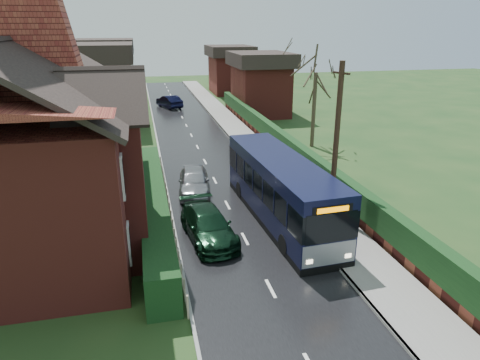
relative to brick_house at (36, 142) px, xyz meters
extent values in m
plane|color=#354A1F|center=(8.73, -4.78, -4.38)|extent=(140.00, 140.00, 0.00)
cube|color=black|center=(8.73, 5.22, -4.37)|extent=(6.00, 100.00, 0.02)
cube|color=slate|center=(12.98, 5.22, -4.31)|extent=(2.50, 100.00, 0.14)
cube|color=gray|center=(11.78, 5.22, -4.31)|extent=(0.12, 100.00, 0.14)
cube|color=gray|center=(5.68, 5.22, -4.33)|extent=(0.12, 100.00, 0.10)
cube|color=black|center=(4.83, 0.22, -3.58)|extent=(1.20, 16.00, 1.60)
cube|color=maroon|center=(14.53, 5.22, -4.08)|extent=(0.30, 50.00, 0.60)
cube|color=black|center=(14.53, 5.22, -3.18)|extent=(0.60, 50.00, 1.20)
cube|color=maroon|center=(-0.27, 0.22, -1.38)|extent=(8.00, 14.00, 6.00)
cube|color=maroon|center=(3.23, -2.78, -1.38)|extent=(2.50, 4.00, 6.00)
cube|color=brown|center=(0.73, 4.22, 4.82)|extent=(0.90, 1.40, 2.20)
cube|color=silver|center=(3.78, -4.78, -2.78)|extent=(0.08, 1.20, 1.60)
cube|color=black|center=(3.81, -4.78, -2.78)|extent=(0.03, 0.95, 1.35)
cube|color=silver|center=(3.78, -4.78, -0.18)|extent=(0.08, 1.20, 1.60)
cube|color=black|center=(3.81, -4.78, -0.18)|extent=(0.03, 0.95, 1.35)
cube|color=silver|center=(3.78, -0.78, -2.78)|extent=(0.08, 1.20, 1.60)
cube|color=black|center=(3.81, -0.78, -2.78)|extent=(0.03, 0.95, 1.35)
cube|color=silver|center=(3.78, -0.78, -0.18)|extent=(0.08, 1.20, 1.60)
cube|color=black|center=(3.81, -0.78, -0.18)|extent=(0.03, 0.95, 1.35)
cube|color=silver|center=(3.78, 3.22, -2.78)|extent=(0.08, 1.20, 1.60)
cube|color=black|center=(3.81, 3.22, -2.78)|extent=(0.03, 0.95, 1.35)
cube|color=silver|center=(3.78, 3.22, -0.18)|extent=(0.08, 1.20, 1.60)
cube|color=black|center=(3.81, 3.22, -0.18)|extent=(0.03, 0.95, 1.35)
cube|color=silver|center=(3.78, 5.72, -2.78)|extent=(0.08, 1.20, 1.60)
cube|color=black|center=(3.81, 5.72, -2.78)|extent=(0.03, 0.95, 1.35)
cube|color=silver|center=(3.78, 5.72, -0.18)|extent=(0.08, 1.20, 1.60)
cube|color=black|center=(3.81, 5.72, -0.18)|extent=(0.03, 0.95, 1.35)
cube|color=black|center=(10.93, -1.09, -3.51)|extent=(2.94, 10.49, 1.08)
cube|color=black|center=(10.93, -1.09, -2.40)|extent=(2.96, 10.49, 1.13)
cube|color=black|center=(10.93, -1.09, -1.53)|extent=(2.94, 10.49, 0.62)
cube|color=black|center=(10.93, -1.09, -4.21)|extent=(2.94, 10.49, 0.33)
cube|color=gray|center=(11.23, -6.21, -3.53)|extent=(2.27, 0.25, 0.94)
cube|color=black|center=(11.23, -6.24, -2.39)|extent=(2.12, 0.20, 1.23)
cube|color=black|center=(11.23, -6.24, -1.64)|extent=(1.65, 0.17, 0.33)
cube|color=#FF8C00|center=(11.23, -6.28, -1.64)|extent=(1.30, 0.11, 0.21)
cube|color=black|center=(11.23, -6.22, -4.17)|extent=(2.31, 0.27, 0.28)
cube|color=#FFF2CC|center=(10.40, -6.32, -3.72)|extent=(0.27, 0.06, 0.17)
cube|color=#FFF2CC|center=(12.05, -6.23, -3.72)|extent=(0.27, 0.06, 0.17)
cylinder|color=black|center=(10.06, -4.46, -3.92)|extent=(0.31, 0.92, 0.91)
cylinder|color=black|center=(12.19, -4.34, -3.92)|extent=(0.31, 0.92, 0.91)
cylinder|color=black|center=(9.68, 2.17, -3.92)|extent=(0.31, 0.92, 0.91)
cylinder|color=black|center=(11.81, 2.29, -3.92)|extent=(0.31, 0.92, 0.91)
imported|color=#9E9EA2|center=(7.23, 3.48, -3.64)|extent=(2.20, 4.46, 1.46)
imported|color=black|center=(7.13, -2.35, -3.70)|extent=(2.41, 4.81, 1.34)
imported|color=black|center=(7.87, 31.28, -3.65)|extent=(2.99, 4.68, 1.46)
cylinder|color=slate|center=(11.93, -2.77, -3.04)|extent=(0.08, 0.08, 2.68)
cube|color=silver|center=(11.93, -2.77, -1.89)|extent=(0.16, 0.40, 0.31)
cube|color=silver|center=(11.93, -2.77, -2.27)|extent=(0.14, 0.36, 0.27)
cylinder|color=black|center=(13.53, -1.40, -0.54)|extent=(0.26, 0.26, 7.67)
cube|color=black|center=(13.53, -1.40, 2.75)|extent=(0.42, 0.96, 0.09)
cylinder|color=#3A3022|center=(17.73, 11.47, -1.48)|extent=(0.31, 0.31, 5.79)
camera|label=1|loc=(4.60, -19.61, 4.78)|focal=32.00mm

